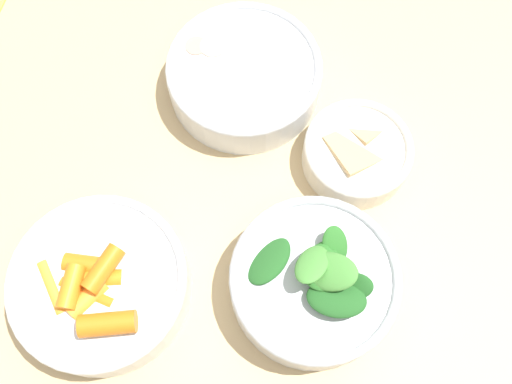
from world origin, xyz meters
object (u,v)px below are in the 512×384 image
bowl_greens (314,281)px  bowl_beans_hotdog (244,77)px  bowl_cookies (357,152)px  bowl_carrots (100,284)px

bowl_greens → bowl_beans_hotdog: (0.22, 0.15, -0.01)m
bowl_beans_hotdog → bowl_cookies: bowl_beans_hotdog is taller
bowl_greens → bowl_carrots: bearing=108.5°
bowl_greens → bowl_cookies: size_ratio=1.40×
bowl_greens → bowl_cookies: (0.16, -0.01, -0.01)m
bowl_greens → bowl_beans_hotdog: bowl_greens is taller
bowl_cookies → bowl_greens: bearing=177.7°
bowl_carrots → bowl_greens: size_ratio=1.06×
bowl_beans_hotdog → bowl_cookies: (-0.06, -0.16, -0.00)m
bowl_beans_hotdog → bowl_cookies: size_ratio=1.49×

